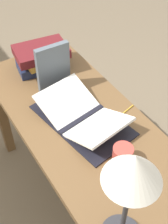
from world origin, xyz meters
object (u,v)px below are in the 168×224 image
object	(u,v)px
coffee_mug	(123,155)
pencil	(124,113)
book_standing_upright	(53,68)
book_stack_tall	(42,57)
reading_lamp	(132,178)
open_book	(82,116)

from	to	relation	value
coffee_mug	pencil	distance (m)	0.30
book_standing_upright	pencil	size ratio (longest dim) A/B	1.75
book_stack_tall	book_standing_upright	bearing A→B (deg)	173.19
reading_lamp	coffee_mug	size ratio (longest dim) A/B	4.57
reading_lamp	coffee_mug	world-z (taller)	reading_lamp
book_standing_upright	coffee_mug	world-z (taller)	book_standing_upright
open_book	coffee_mug	distance (m)	0.30
open_book	pencil	bearing A→B (deg)	-118.02
book_standing_upright	coffee_mug	size ratio (longest dim) A/B	2.55
book_standing_upright	coffee_mug	xyz separation A→B (m)	(-0.60, -0.01, -0.09)
book_stack_tall	coffee_mug	xyz separation A→B (m)	(-0.79, 0.01, -0.04)
open_book	book_stack_tall	size ratio (longest dim) A/B	1.71
book_stack_tall	pencil	bearing A→B (deg)	-162.65
open_book	book_stack_tall	world-z (taller)	book_stack_tall
reading_lamp	coffee_mug	bearing A→B (deg)	-37.87
book_stack_tall	reading_lamp	distance (m)	1.13
reading_lamp	coffee_mug	xyz separation A→B (m)	(0.27, -0.21, -0.34)
book_stack_tall	book_standing_upright	world-z (taller)	book_standing_upright
coffee_mug	pencil	world-z (taller)	coffee_mug
open_book	coffee_mug	xyz separation A→B (m)	(-0.30, -0.02, 0.01)
book_standing_upright	coffee_mug	distance (m)	0.61
book_stack_tall	open_book	bearing A→B (deg)	176.45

